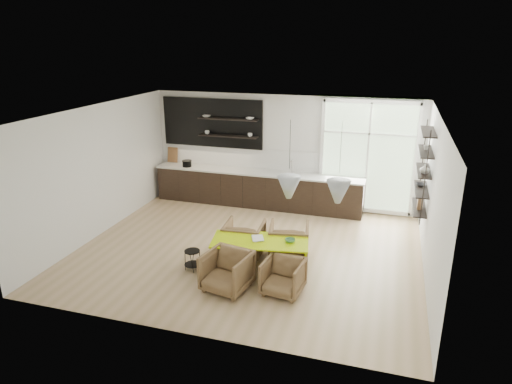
# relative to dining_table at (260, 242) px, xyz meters

# --- Properties ---
(room) EXTENTS (7.02, 6.01, 2.91)m
(room) POSITION_rel_dining_table_xyz_m (0.09, 1.91, 0.85)
(room) COLOR tan
(room) RESTS_ON ground
(kitchen_run) EXTENTS (5.54, 0.69, 2.75)m
(kitchen_run) POSITION_rel_dining_table_xyz_m (-1.19, 3.50, -0.02)
(kitchen_run) COLOR black
(kitchen_run) RESTS_ON ground
(right_shelving) EXTENTS (0.26, 1.22, 1.90)m
(right_shelving) POSITION_rel_dining_table_xyz_m (2.87, 1.99, 1.04)
(right_shelving) COLOR black
(right_shelving) RESTS_ON ground
(dining_table) EXTENTS (1.92, 1.12, 0.66)m
(dining_table) POSITION_rel_dining_table_xyz_m (0.00, 0.00, 0.00)
(dining_table) COLOR #B8DE02
(dining_table) RESTS_ON ground
(armchair_back_left) EXTENTS (0.82, 0.84, 0.72)m
(armchair_back_left) POSITION_rel_dining_table_xyz_m (-0.51, 0.60, -0.25)
(armchair_back_left) COLOR brown
(armchair_back_left) RESTS_ON ground
(armchair_back_right) EXTENTS (0.91, 0.93, 0.73)m
(armchair_back_right) POSITION_rel_dining_table_xyz_m (0.39, 0.73, -0.25)
(armchair_back_right) COLOR brown
(armchair_back_right) RESTS_ON ground
(armchair_front_left) EXTENTS (0.90, 0.91, 0.71)m
(armchair_front_left) POSITION_rel_dining_table_xyz_m (-0.38, -0.79, -0.26)
(armchair_front_left) COLOR brown
(armchair_front_left) RESTS_ON ground
(armchair_front_right) EXTENTS (0.75, 0.76, 0.63)m
(armchair_front_right) POSITION_rel_dining_table_xyz_m (0.60, -0.62, -0.30)
(armchair_front_right) COLOR brown
(armchair_front_right) RESTS_ON ground
(wire_stool) EXTENTS (0.32, 0.32, 0.40)m
(wire_stool) POSITION_rel_dining_table_xyz_m (-1.27, -0.30, -0.35)
(wire_stool) COLOR black
(wire_stool) RESTS_ON ground
(table_book) EXTENTS (0.31, 0.35, 0.03)m
(table_book) POSITION_rel_dining_table_xyz_m (-0.16, -0.00, 0.06)
(table_book) COLOR white
(table_book) RESTS_ON dining_table
(table_bowl) EXTENTS (0.21, 0.21, 0.06)m
(table_bowl) POSITION_rel_dining_table_xyz_m (0.55, 0.09, 0.07)
(table_bowl) COLOR #4D8954
(table_bowl) RESTS_ON dining_table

